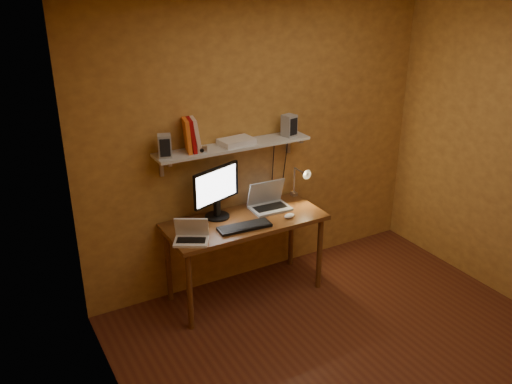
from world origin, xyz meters
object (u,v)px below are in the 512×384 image
laptop (268,201)px  speaker_right (289,126)px  monitor (217,190)px  keyboard (244,227)px  router (236,141)px  shelf_camera (201,150)px  wall_shelf (234,146)px  mouse (289,216)px  desk_lamp (301,179)px  speaker_left (165,146)px  netbook (191,235)px  desk (245,228)px

laptop → speaker_right: (0.25, 0.06, 0.65)m
monitor → keyboard: monitor is taller
speaker_right → router: 0.52m
monitor → keyboard: (0.11, -0.31, -0.25)m
shelf_camera → laptop: bearing=-1.0°
speaker_right → shelf_camera: speaker_right is taller
wall_shelf → router: 0.05m
monitor → mouse: 0.67m
monitor → router: router is taller
laptop → mouse: size_ratio=3.47×
desk_lamp → speaker_left: size_ratio=2.04×
desk_lamp → shelf_camera: size_ratio=3.90×
desk_lamp → netbook: bearing=-167.8°
laptop → netbook: (-0.86, -0.25, -0.01)m
mouse → desk: bearing=146.8°
speaker_left → desk: bearing=1.6°
mouse → shelf_camera: bearing=148.3°
monitor → netbook: (-0.37, -0.30, -0.20)m
laptop → router: size_ratio=1.22×
speaker_right → speaker_left: bearing=165.6°
monitor → shelf_camera: 0.42m
desk → mouse: size_ratio=13.69×
netbook → router: (0.59, 0.33, 0.59)m
laptop → router: 0.65m
netbook → speaker_left: (-0.06, 0.32, 0.66)m
mouse → router: size_ratio=0.35×
shelf_camera → netbook: bearing=-131.0°
router → wall_shelf: bearing=-179.3°
mouse → speaker_right: size_ratio=0.53×
keyboard → mouse: 0.44m
keyboard → speaker_right: bearing=31.4°
mouse → router: (-0.33, 0.35, 0.63)m
desk → shelf_camera: (-0.33, 0.13, 0.74)m
desk → monitor: (-0.19, 0.16, 0.34)m
laptop → netbook: size_ratio=1.08×
shelf_camera → router: (0.36, 0.07, -0.00)m
wall_shelf → shelf_camera: 0.34m
netbook → keyboard: 0.48m
laptop → speaker_left: (-0.92, 0.06, 0.65)m
desk_lamp → speaker_left: speaker_left is taller
wall_shelf → shelf_camera: shelf_camera is taller
monitor → netbook: monitor is taller
desk → speaker_left: (-0.62, 0.18, 0.80)m
netbook → mouse: 0.92m
wall_shelf → router: bearing=0.7°
netbook → speaker_left: bearing=130.8°
speaker_left → mouse: bearing=-1.5°
desk → router: (0.03, 0.19, 0.73)m
monitor → shelf_camera: shelf_camera is taller
shelf_camera → router: bearing=10.8°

